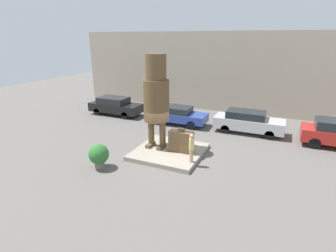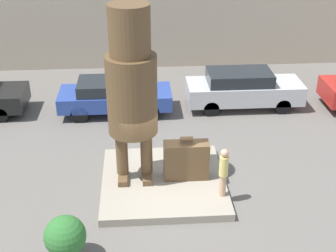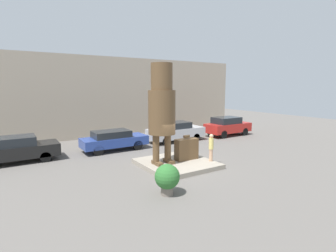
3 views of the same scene
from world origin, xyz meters
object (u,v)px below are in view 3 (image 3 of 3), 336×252
at_px(tourist, 211,146).
at_px(parked_car_black, 15,149).
at_px(parked_car_blue, 114,140).
at_px(parked_car_red, 227,126).
at_px(statue_figure, 162,106).
at_px(giant_suitcase, 186,149).
at_px(planter_pot, 167,178).
at_px(parked_car_silver, 175,131).

height_order(tourist, parked_car_black, tourist).
xyz_separation_m(parked_car_blue, parked_car_red, (10.80, -0.19, 0.12)).
height_order(tourist, parked_car_red, tourist).
height_order(parked_car_blue, parked_car_red, parked_car_red).
height_order(statue_figure, tourist, statue_figure).
bearing_deg(giant_suitcase, planter_pot, -136.29).
xyz_separation_m(parked_car_black, parked_car_blue, (5.97, -0.27, -0.04)).
bearing_deg(tourist, parked_car_red, 39.50).
distance_m(statue_figure, parked_car_blue, 5.87).
distance_m(giant_suitcase, planter_pot, 4.59).
relative_size(parked_car_red, planter_pot, 3.27).
xyz_separation_m(statue_figure, tourist, (2.57, -1.12, -2.32)).
bearing_deg(parked_car_red, statue_figure, -153.45).
distance_m(parked_car_black, parked_car_silver, 11.32).
relative_size(parked_car_silver, parked_car_red, 1.11).
bearing_deg(parked_car_blue, statue_figure, -81.03).
relative_size(tourist, parked_car_blue, 0.34).
distance_m(parked_car_blue, parked_car_red, 10.80).
bearing_deg(parked_car_red, tourist, -140.50).
height_order(giant_suitcase, parked_car_red, parked_car_red).
height_order(statue_figure, giant_suitcase, statue_figure).
bearing_deg(tourist, parked_car_silver, 73.20).
bearing_deg(statue_figure, parked_car_silver, 49.91).
bearing_deg(statue_figure, giant_suitcase, -3.69).
distance_m(parked_car_blue, parked_car_silver, 5.36).
distance_m(giant_suitcase, parked_car_blue, 5.81).
xyz_separation_m(statue_figure, giant_suitcase, (1.59, -0.10, -2.55)).
bearing_deg(planter_pot, parked_car_silver, 54.16).
height_order(parked_car_blue, parked_car_silver, parked_car_silver).
relative_size(parked_car_blue, planter_pot, 3.46).
distance_m(parked_car_black, parked_car_red, 16.78).
xyz_separation_m(statue_figure, parked_car_black, (-6.79, 5.45, -2.60)).
relative_size(giant_suitcase, planter_pot, 1.10).
bearing_deg(planter_pot, parked_car_red, 35.21).
xyz_separation_m(parked_car_black, planter_pot, (5.07, -8.72, -0.08)).
height_order(statue_figure, parked_car_blue, statue_figure).
xyz_separation_m(statue_figure, parked_car_silver, (4.53, 5.39, -2.58)).
xyz_separation_m(tourist, parked_car_red, (7.41, 6.11, -0.21)).
bearing_deg(parked_car_black, statue_figure, -38.74).
bearing_deg(tourist, planter_pot, -153.40).
bearing_deg(parked_car_red, parked_car_silver, 175.83).
relative_size(giant_suitcase, parked_car_red, 0.34).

